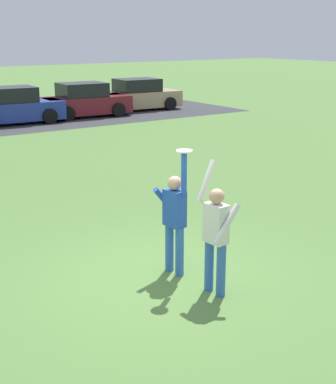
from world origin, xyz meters
TOP-DOWN VIEW (x-y plane):
  - ground_plane at (0.00, 0.00)m, footprint 120.00×120.00m
  - person_catcher at (0.21, 0.01)m, footprint 0.49×0.56m
  - person_defender at (0.28, -0.95)m, footprint 0.49×0.57m
  - frisbee_disc at (0.23, -0.21)m, footprint 0.25×0.25m
  - parked_car_blue at (3.63, 16.97)m, footprint 4.20×2.23m
  - parked_car_maroon at (7.16, 17.12)m, footprint 4.20×2.23m
  - parked_car_tan at (10.56, 17.72)m, footprint 4.20×2.23m

SIDE VIEW (x-z plane):
  - ground_plane at x=0.00m, z-range 0.00..0.00m
  - parked_car_blue at x=3.63m, z-range -0.07..1.52m
  - parked_car_maroon at x=7.16m, z-range -0.07..1.52m
  - parked_car_tan at x=10.56m, z-range -0.07..1.52m
  - person_defender at x=0.28m, z-range -0.04..2.00m
  - person_catcher at x=0.21m, z-range -0.06..2.02m
  - frisbee_disc at x=0.23m, z-range 2.08..2.10m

